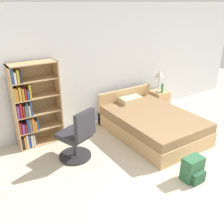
{
  "coord_description": "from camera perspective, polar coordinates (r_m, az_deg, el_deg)",
  "views": [
    {
      "loc": [
        -2.6,
        -1.46,
        2.6
      ],
      "look_at": [
        -0.36,
        1.98,
        0.78
      ],
      "focal_mm": 40.0,
      "sensor_mm": 36.0,
      "label": 1
    }
  ],
  "objects": [
    {
      "name": "wall_back",
      "position": [
        5.52,
        -4.02,
        10.17
      ],
      "size": [
        9.0,
        0.06,
        2.6
      ],
      "color": "silver",
      "rests_on": "ground_plane"
    },
    {
      "name": "nightstand",
      "position": [
        6.56,
        10.65,
        2.54
      ],
      "size": [
        0.4,
        0.44,
        0.52
      ],
      "color": "tan",
      "rests_on": "ground_plane"
    },
    {
      "name": "office_chair",
      "position": [
        4.42,
        -7.9,
        -5.83
      ],
      "size": [
        0.63,
        0.69,
        0.98
      ],
      "color": "#232326",
      "rests_on": "ground_plane"
    },
    {
      "name": "water_bottle",
      "position": [
        6.35,
        11.41,
        5.3
      ],
      "size": [
        0.06,
        0.06,
        0.23
      ],
      "color": "#3F8C4C",
      "rests_on": "nightstand"
    },
    {
      "name": "ground_plane",
      "position": [
        3.96,
        21.68,
        -19.35
      ],
      "size": [
        14.0,
        14.0,
        0.0
      ],
      "primitive_type": "plane",
      "color": "beige"
    },
    {
      "name": "bookshelf",
      "position": [
        4.93,
        -18.02,
        0.92
      ],
      "size": [
        0.87,
        0.33,
        1.62
      ],
      "color": "tan",
      "rests_on": "ground_plane"
    },
    {
      "name": "backpack_green",
      "position": [
        4.22,
        18.02,
        -12.39
      ],
      "size": [
        0.33,
        0.28,
        0.4
      ],
      "color": "#2D603D",
      "rests_on": "ground_plane"
    },
    {
      "name": "bed",
      "position": [
        5.36,
        8.8,
        -2.45
      ],
      "size": [
        1.44,
        2.08,
        0.74
      ],
      "color": "tan",
      "rests_on": "ground_plane"
    },
    {
      "name": "table_lamp",
      "position": [
        6.31,
        10.76,
        8.36
      ],
      "size": [
        0.21,
        0.21,
        0.54
      ],
      "color": "#B2B2B7",
      "rests_on": "nightstand"
    }
  ]
}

